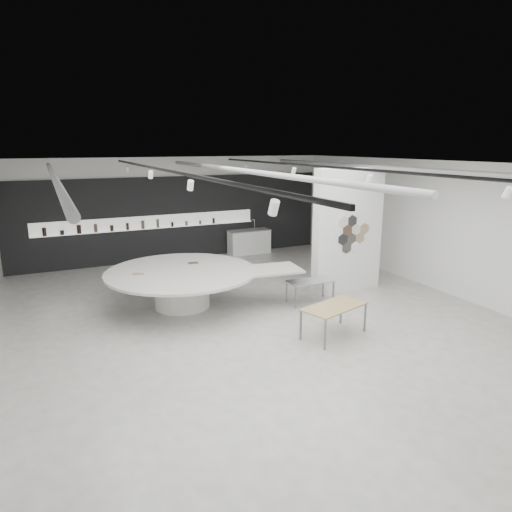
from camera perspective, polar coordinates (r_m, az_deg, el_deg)
name	(u,v)px	position (r m, az deg, el deg)	size (l,w,h in m)	color
room	(249,238)	(10.84, -0.89, 2.26)	(12.02, 14.02, 3.82)	#B7B5AD
back_wall_display	(174,218)	(17.40, -10.23, 4.64)	(11.80, 0.27, 3.10)	black
partition_column	(348,231)	(13.53, 11.41, 3.12)	(2.20, 0.38, 3.60)	white
display_island	(185,283)	(12.27, -8.86, -3.35)	(5.27, 4.40, 1.02)	white
sample_table_wood	(334,308)	(10.45, 9.74, -6.42)	(1.69, 1.19, 0.72)	#A08652
sample_table_stone	(310,283)	(12.53, 6.79, -3.32)	(1.25, 0.66, 0.63)	gray
kitchen_counter	(249,242)	(18.15, -0.87, 1.81)	(1.69, 0.67, 1.33)	white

